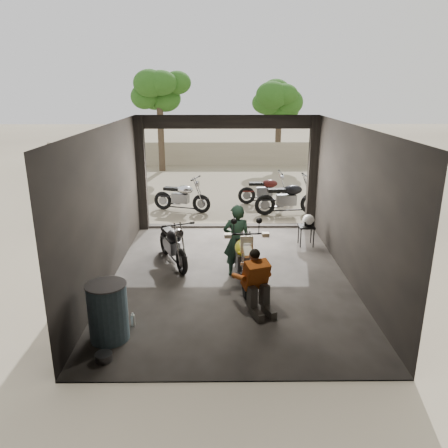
{
  "coord_description": "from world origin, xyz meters",
  "views": [
    {
      "loc": [
        -0.21,
        -8.62,
        3.93
      ],
      "look_at": [
        -0.12,
        0.6,
        1.02
      ],
      "focal_mm": 35.0,
      "sensor_mm": 36.0,
      "label": 1
    }
  ],
  "objects_px": {
    "outside_bike_a": "(182,194)",
    "oil_drum": "(108,313)",
    "outside_bike_b": "(266,188)",
    "rider": "(237,241)",
    "main_bike": "(243,253)",
    "sign_post": "(331,179)",
    "outside_bike_c": "(288,195)",
    "stool": "(306,229)",
    "mechanic": "(259,284)",
    "left_bike": "(173,241)",
    "helmet": "(308,220)"
  },
  "relations": [
    {
      "from": "main_bike",
      "to": "oil_drum",
      "type": "xyz_separation_m",
      "value": [
        -2.26,
        -2.14,
        -0.16
      ]
    },
    {
      "from": "outside_bike_a",
      "to": "stool",
      "type": "relative_size",
      "value": 3.16
    },
    {
      "from": "left_bike",
      "to": "mechanic",
      "type": "xyz_separation_m",
      "value": [
        1.77,
        -2.32,
        0.01
      ]
    },
    {
      "from": "mechanic",
      "to": "sign_post",
      "type": "relative_size",
      "value": 0.52
    },
    {
      "from": "main_bike",
      "to": "outside_bike_b",
      "type": "xyz_separation_m",
      "value": [
        1.14,
        6.4,
        -0.08
      ]
    },
    {
      "from": "left_bike",
      "to": "helmet",
      "type": "distance_m",
      "value": 3.54
    },
    {
      "from": "main_bike",
      "to": "sign_post",
      "type": "xyz_separation_m",
      "value": [
        2.65,
        3.6,
        0.8
      ]
    },
    {
      "from": "left_bike",
      "to": "rider",
      "type": "distance_m",
      "value": 1.61
    },
    {
      "from": "rider",
      "to": "left_bike",
      "type": "bearing_deg",
      "value": -24.29
    },
    {
      "from": "outside_bike_c",
      "to": "mechanic",
      "type": "relative_size",
      "value": 1.66
    },
    {
      "from": "outside_bike_b",
      "to": "rider",
      "type": "bearing_deg",
      "value": 166.88
    },
    {
      "from": "main_bike",
      "to": "sign_post",
      "type": "relative_size",
      "value": 0.9
    },
    {
      "from": "left_bike",
      "to": "mechanic",
      "type": "height_order",
      "value": "mechanic"
    },
    {
      "from": "outside_bike_a",
      "to": "sign_post",
      "type": "xyz_separation_m",
      "value": [
        4.36,
        -1.88,
        0.87
      ]
    },
    {
      "from": "stool",
      "to": "outside_bike_c",
      "type": "bearing_deg",
      "value": 90.6
    },
    {
      "from": "main_bike",
      "to": "rider",
      "type": "xyz_separation_m",
      "value": [
        -0.11,
        0.36,
        0.15
      ]
    },
    {
      "from": "outside_bike_a",
      "to": "outside_bike_b",
      "type": "distance_m",
      "value": 2.99
    },
    {
      "from": "main_bike",
      "to": "oil_drum",
      "type": "distance_m",
      "value": 3.12
    },
    {
      "from": "helmet",
      "to": "outside_bike_a",
      "type": "bearing_deg",
      "value": 125.57
    },
    {
      "from": "left_bike",
      "to": "stool",
      "type": "xyz_separation_m",
      "value": [
        3.29,
        1.15,
        -0.09
      ]
    },
    {
      "from": "main_bike",
      "to": "left_bike",
      "type": "bearing_deg",
      "value": 142.4
    },
    {
      "from": "helmet",
      "to": "mechanic",
      "type": "bearing_deg",
      "value": -125.5
    },
    {
      "from": "main_bike",
      "to": "helmet",
      "type": "xyz_separation_m",
      "value": [
        1.79,
        2.21,
        0.04
      ]
    },
    {
      "from": "left_bike",
      "to": "oil_drum",
      "type": "height_order",
      "value": "left_bike"
    },
    {
      "from": "outside_bike_b",
      "to": "helmet",
      "type": "distance_m",
      "value": 4.25
    },
    {
      "from": "stool",
      "to": "oil_drum",
      "type": "relative_size",
      "value": 0.56
    },
    {
      "from": "main_bike",
      "to": "outside_bike_c",
      "type": "height_order",
      "value": "main_bike"
    },
    {
      "from": "mechanic",
      "to": "stool",
      "type": "relative_size",
      "value": 2.08
    },
    {
      "from": "left_bike",
      "to": "sign_post",
      "type": "bearing_deg",
      "value": 8.48
    },
    {
      "from": "sign_post",
      "to": "outside_bike_b",
      "type": "bearing_deg",
      "value": 105.67
    },
    {
      "from": "outside_bike_a",
      "to": "helmet",
      "type": "height_order",
      "value": "outside_bike_a"
    },
    {
      "from": "outside_bike_c",
      "to": "mechanic",
      "type": "height_order",
      "value": "outside_bike_c"
    },
    {
      "from": "outside_bike_c",
      "to": "main_bike",
      "type": "bearing_deg",
      "value": 154.44
    },
    {
      "from": "stool",
      "to": "rider",
      "type": "bearing_deg",
      "value": -135.46
    },
    {
      "from": "main_bike",
      "to": "mechanic",
      "type": "bearing_deg",
      "value": -84.03
    },
    {
      "from": "outside_bike_a",
      "to": "oil_drum",
      "type": "bearing_deg",
      "value": -165.96
    },
    {
      "from": "outside_bike_a",
      "to": "oil_drum",
      "type": "relative_size",
      "value": 1.76
    },
    {
      "from": "outside_bike_c",
      "to": "outside_bike_a",
      "type": "bearing_deg",
      "value": 76.31
    },
    {
      "from": "outside_bike_c",
      "to": "sign_post",
      "type": "bearing_deg",
      "value": -154.51
    },
    {
      "from": "outside_bike_c",
      "to": "oil_drum",
      "type": "bearing_deg",
      "value": 144.29
    },
    {
      "from": "mechanic",
      "to": "outside_bike_c",
      "type": "bearing_deg",
      "value": 55.24
    },
    {
      "from": "left_bike",
      "to": "stool",
      "type": "relative_size",
      "value": 3.02
    },
    {
      "from": "outside_bike_c",
      "to": "stool",
      "type": "bearing_deg",
      "value": 173.71
    },
    {
      "from": "rider",
      "to": "oil_drum",
      "type": "relative_size",
      "value": 1.64
    },
    {
      "from": "outside_bike_b",
      "to": "rider",
      "type": "xyz_separation_m",
      "value": [
        -1.25,
        -6.04,
        0.23
      ]
    },
    {
      "from": "outside_bike_b",
      "to": "mechanic",
      "type": "relative_size",
      "value": 1.49
    },
    {
      "from": "outside_bike_a",
      "to": "mechanic",
      "type": "relative_size",
      "value": 1.52
    },
    {
      "from": "outside_bike_b",
      "to": "oil_drum",
      "type": "distance_m",
      "value": 9.2
    },
    {
      "from": "main_bike",
      "to": "stool",
      "type": "distance_m",
      "value": 2.8
    },
    {
      "from": "rider",
      "to": "oil_drum",
      "type": "xyz_separation_m",
      "value": [
        -2.15,
        -2.5,
        -0.31
      ]
    }
  ]
}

